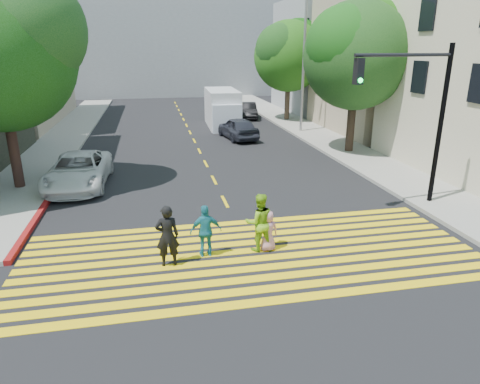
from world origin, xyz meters
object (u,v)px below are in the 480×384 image
object	(u,v)px
pedestrian_woman	(259,222)
dark_car_parked	(248,110)
pedestrian_man	(167,236)
traffic_signal	(419,105)
tree_right_near	(358,50)
pedestrian_extra	(206,231)
white_van	(223,110)
dark_car_near	(238,128)
pedestrian_child	(268,231)
silver_car	(221,107)
tree_right_far	(289,52)
white_sedan	(79,170)

from	to	relation	value
pedestrian_woman	dark_car_parked	world-z (taller)	pedestrian_woman
pedestrian_woman	pedestrian_man	bearing A→B (deg)	9.08
pedestrian_man	pedestrian_woman	world-z (taller)	pedestrian_woman
traffic_signal	tree_right_near	bearing A→B (deg)	69.50
pedestrian_man	pedestrian_woman	xyz separation A→B (m)	(2.73, 0.43, 0.00)
pedestrian_woman	pedestrian_extra	world-z (taller)	pedestrian_woman
white_van	pedestrian_extra	bearing A→B (deg)	-98.65
pedestrian_woman	pedestrian_extra	distance (m)	1.62
traffic_signal	pedestrian_man	bearing A→B (deg)	-171.92
dark_car_near	tree_right_near	bearing A→B (deg)	127.64
traffic_signal	white_van	bearing A→B (deg)	93.07
pedestrian_child	white_van	world-z (taller)	white_van
tree_right_near	white_van	bearing A→B (deg)	120.05
silver_car	white_van	xyz separation A→B (m)	(-0.95, -6.92, 0.70)
tree_right_far	pedestrian_man	size ratio (longest dim) A/B	4.53
white_sedan	white_van	distance (m)	16.12
pedestrian_man	traffic_signal	distance (m)	10.03
pedestrian_child	pedestrian_extra	distance (m)	1.87
pedestrian_man	pedestrian_woman	distance (m)	2.77
dark_car_parked	white_sedan	bearing A→B (deg)	-116.09
tree_right_far	traffic_signal	xyz separation A→B (m)	(-1.78, -20.68, -1.59)
dark_car_parked	silver_car	bearing A→B (deg)	128.11
dark_car_near	dark_car_parked	xyz separation A→B (m)	(2.58, 8.55, -0.06)
tree_right_near	pedestrian_extra	bearing A→B (deg)	-131.15
dark_car_parked	traffic_signal	world-z (taller)	traffic_signal
pedestrian_extra	pedestrian_man	bearing A→B (deg)	15.37
pedestrian_extra	white_van	distance (m)	21.72
tree_right_far	traffic_signal	size ratio (longest dim) A/B	1.35
white_van	tree_right_far	bearing A→B (deg)	19.27
dark_car_parked	white_van	xyz separation A→B (m)	(-2.82, -3.77, 0.66)
pedestrian_man	white_van	bearing A→B (deg)	-107.18
tree_right_near	traffic_signal	bearing A→B (deg)	-101.62
dark_car_near	silver_car	size ratio (longest dim) A/B	0.99
traffic_signal	dark_car_parked	bearing A→B (deg)	84.10
white_van	pedestrian_child	bearing A→B (deg)	-93.75
dark_car_parked	tree_right_far	bearing A→B (deg)	-26.32
pedestrian_man	dark_car_near	world-z (taller)	pedestrian_man
pedestrian_woman	pedestrian_extra	xyz separation A→B (m)	(-1.62, -0.08, -0.11)
pedestrian_child	dark_car_near	world-z (taller)	dark_car_near
pedestrian_woman	white_sedan	bearing A→B (deg)	-50.74
tree_right_near	white_sedan	size ratio (longest dim) A/B	1.61
white_sedan	dark_car_near	distance (m)	12.51
pedestrian_woman	pedestrian_child	xyz separation A→B (m)	(0.25, -0.08, -0.26)
tree_right_near	dark_car_near	distance (m)	9.16
dark_car_parked	dark_car_near	bearing A→B (deg)	-99.40
white_sedan	dark_car_parked	world-z (taller)	white_sedan
dark_car_parked	pedestrian_man	bearing A→B (deg)	-99.99
tree_right_far	silver_car	distance (m)	8.55
pedestrian_child	dark_car_near	distance (m)	16.72
pedestrian_man	tree_right_near	bearing A→B (deg)	-137.15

